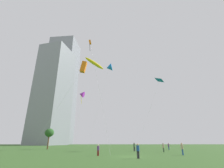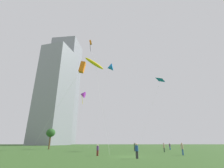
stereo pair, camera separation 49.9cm
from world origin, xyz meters
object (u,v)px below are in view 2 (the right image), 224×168
kite_flying_3 (94,64)px  person_standing_3 (135,146)px  kite_flying_2 (160,80)px  kite_flying_1 (83,94)px  person_standing_1 (98,149)px  person_standing_2 (137,150)px  kite_flying_5 (82,67)px  person_standing_0 (164,147)px  person_standing_4 (182,148)px  kite_flying_4 (110,68)px  distant_highrise_1 (56,93)px  park_tree_0 (51,133)px  kite_flying_0 (91,43)px  person_standing_5 (170,146)px  distant_highrise_0 (63,88)px

kite_flying_3 → person_standing_3: bearing=42.5°
kite_flying_2 → kite_flying_1: bearing=167.6°
person_standing_1 → person_standing_2: 6.81m
kite_flying_5 → person_standing_0: bearing=45.2°
person_standing_3 → kite_flying_5: 23.39m
person_standing_4 → kite_flying_5: 19.85m
kite_flying_1 → kite_flying_5: bearing=-80.3°
kite_flying_4 → distant_highrise_1: bearing=121.2°
person_standing_2 → person_standing_3: (2.24, 17.01, 0.03)m
person_standing_0 → person_standing_3: 6.48m
kite_flying_1 → park_tree_0: kite_flying_1 is taller
kite_flying_5 → kite_flying_2: bearing=51.1°
person_standing_1 → kite_flying_1: size_ratio=0.09×
person_standing_0 → kite_flying_4: 29.73m
person_standing_0 → kite_flying_1: bearing=-138.3°
person_standing_0 → person_standing_3: (-5.53, 3.39, 0.04)m
kite_flying_2 → kite_flying_3: bearing=-144.8°
person_standing_0 → person_standing_1: 15.95m
kite_flying_0 → kite_flying_1: size_ratio=1.76×
person_standing_3 → distant_highrise_1: 98.77m
person_standing_0 → kite_flying_4: size_ratio=0.06×
kite_flying_1 → distant_highrise_1: distant_highrise_1 is taller
person_standing_4 → kite_flying_0: 35.39m
person_standing_0 → person_standing_2: bearing=-44.9°
person_standing_0 → person_standing_5: size_ratio=1.05×
kite_flying_5 → kite_flying_3: bearing=87.1°
kite_flying_0 → kite_flying_1: kite_flying_0 is taller
person_standing_1 → kite_flying_5: (-2.05, -5.91, 10.76)m
kite_flying_1 → kite_flying_2: bearing=-12.4°
kite_flying_3 → kite_flying_4: kite_flying_4 is taller
person_standing_1 → kite_flying_4: size_ratio=0.06×
park_tree_0 → distant_highrise_1: size_ratio=0.08×
kite_flying_3 → park_tree_0: kite_flying_3 is taller
person_standing_0 → kite_flying_4: kite_flying_4 is taller
person_standing_3 → kite_flying_5: kite_flying_5 is taller
person_standing_0 → park_tree_0: 31.95m
kite_flying_5 → park_tree_0: bearing=115.1°
person_standing_2 → person_standing_4: person_standing_4 is taller
kite_flying_3 → kite_flying_5: kite_flying_3 is taller
person_standing_4 → park_tree_0: (-28.86, 22.07, 3.39)m
kite_flying_1 → distant_highrise_0: distant_highrise_0 is taller
distant_highrise_1 → person_standing_4: bearing=-43.3°
distant_highrise_1 → kite_flying_2: bearing=-36.6°
person_standing_0 → kite_flying_4: (-11.29, 12.76, 24.36)m
park_tree_0 → kite_flying_3: bearing=-53.0°
person_standing_0 → person_standing_3: person_standing_3 is taller
park_tree_0 → person_standing_5: bearing=-5.9°
person_standing_1 → person_standing_2: person_standing_2 is taller
person_standing_2 → kite_flying_1: bearing=-77.4°
person_standing_4 → kite_flying_4: (-11.54, 21.03, 24.31)m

